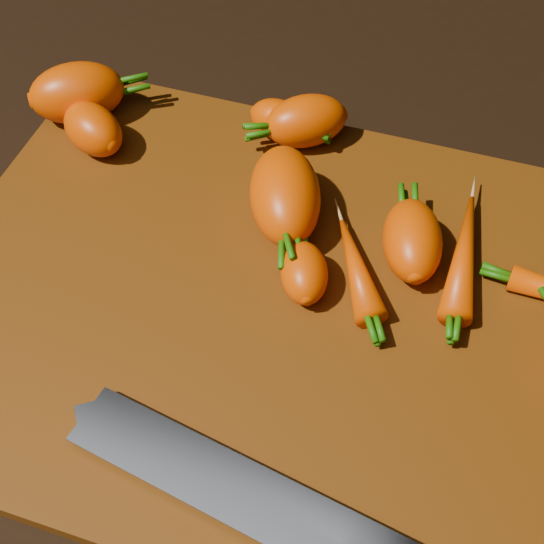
% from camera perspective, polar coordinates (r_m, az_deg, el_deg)
% --- Properties ---
extents(ground, '(2.00, 2.00, 0.01)m').
position_cam_1_polar(ground, '(0.57, -0.31, -2.95)').
color(ground, black).
extents(cutting_board, '(0.50, 0.40, 0.01)m').
position_cam_1_polar(cutting_board, '(0.56, -0.32, -2.30)').
color(cutting_board, '#512707').
rests_on(cutting_board, ground).
extents(carrot_0, '(0.10, 0.09, 0.05)m').
position_cam_1_polar(carrot_0, '(0.69, -14.47, 12.94)').
color(carrot_0, '#E74500').
rests_on(carrot_0, cutting_board).
extents(carrot_1, '(0.07, 0.07, 0.04)m').
position_cam_1_polar(carrot_1, '(0.66, -13.33, 10.42)').
color(carrot_1, '#E74500').
rests_on(carrot_1, cutting_board).
extents(carrot_2, '(0.08, 0.11, 0.05)m').
position_cam_1_polar(carrot_2, '(0.58, 0.99, 5.80)').
color(carrot_2, '#E74500').
rests_on(carrot_2, cutting_board).
extents(carrot_3, '(0.06, 0.08, 0.04)m').
position_cam_1_polar(carrot_3, '(0.57, 10.51, 2.35)').
color(carrot_3, '#E74500').
rests_on(carrot_3, cutting_board).
extents(carrot_4, '(0.08, 0.08, 0.04)m').
position_cam_1_polar(carrot_4, '(0.65, 2.57, 11.29)').
color(carrot_4, '#E74500').
rests_on(carrot_4, cutting_board).
extents(carrot_5, '(0.06, 0.04, 0.03)m').
position_cam_1_polar(carrot_5, '(0.66, 0.54, 11.39)').
color(carrot_5, '#E74500').
rests_on(carrot_5, cutting_board).
extents(carrot_7, '(0.03, 0.12, 0.02)m').
position_cam_1_polar(carrot_7, '(0.58, 14.24, 1.31)').
color(carrot_7, '#E74500').
rests_on(carrot_7, cutting_board).
extents(carrot_9, '(0.06, 0.09, 0.02)m').
position_cam_1_polar(carrot_9, '(0.56, 6.35, 0.34)').
color(carrot_9, '#E74500').
rests_on(carrot_9, cutting_board).
extents(carrot_10, '(0.05, 0.06, 0.03)m').
position_cam_1_polar(carrot_10, '(0.54, 2.43, -0.07)').
color(carrot_10, '#E74500').
rests_on(carrot_10, cutting_board).
extents(knife, '(0.37, 0.10, 0.02)m').
position_cam_1_polar(knife, '(0.47, 0.34, -17.56)').
color(knife, gray).
rests_on(knife, cutting_board).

